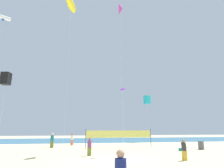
% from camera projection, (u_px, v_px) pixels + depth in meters
% --- Properties ---
extents(ground_plane, '(120.00, 120.00, 0.00)m').
position_uv_depth(ground_plane, '(109.00, 160.00, 15.38)').
color(ground_plane, beige).
extents(ocean_band, '(120.00, 20.00, 0.01)m').
position_uv_depth(ocean_band, '(87.00, 140.00, 43.11)').
color(ocean_band, teal).
rests_on(ocean_band, ground).
extents(beachgoer_plum_shirt, '(0.37, 0.37, 1.61)m').
position_uv_depth(beachgoer_plum_shirt, '(89.00, 146.00, 17.90)').
color(beachgoer_plum_shirt, olive).
rests_on(beachgoer_plum_shirt, ground).
extents(beachgoer_white_shirt, '(0.40, 0.40, 1.76)m').
position_uv_depth(beachgoer_white_shirt, '(72.00, 139.00, 29.24)').
color(beachgoer_white_shirt, '#EA7260').
rests_on(beachgoer_white_shirt, ground).
extents(beachgoer_teal_shirt, '(0.43, 0.43, 1.86)m').
position_uv_depth(beachgoer_teal_shirt, '(52.00, 140.00, 25.41)').
color(beachgoer_teal_shirt, olive).
rests_on(beachgoer_teal_shirt, ground).
extents(beachgoer_charcoal_shirt, '(0.36, 0.36, 1.56)m').
position_uv_depth(beachgoer_charcoal_shirt, '(184.00, 149.00, 15.18)').
color(beachgoer_charcoal_shirt, gold).
rests_on(beachgoer_charcoal_shirt, ground).
extents(folding_beach_chair, '(0.52, 0.65, 0.89)m').
position_uv_depth(folding_beach_chair, '(184.00, 146.00, 22.06)').
color(folding_beach_chair, '#1E8C4C').
rests_on(folding_beach_chair, ground).
extents(trash_barrel, '(0.66, 0.66, 0.96)m').
position_uv_depth(trash_barrel, '(201.00, 145.00, 23.15)').
color(trash_barrel, '#595960').
rests_on(trash_barrel, ground).
extents(volleyball_net, '(8.86, 0.77, 2.40)m').
position_uv_depth(volleyball_net, '(120.00, 135.00, 25.36)').
color(volleyball_net, '#4C4C51').
rests_on(volleyball_net, ground).
extents(beach_handbag, '(0.40, 0.20, 0.32)m').
position_uv_depth(beach_handbag, '(181.00, 150.00, 21.41)').
color(beach_handbag, '#19727A').
rests_on(beach_handbag, ground).
extents(kite_yellow_inflatable, '(1.87, 2.83, 18.93)m').
position_uv_depth(kite_yellow_inflatable, '(71.00, 5.00, 25.57)').
color(kite_yellow_inflatable, silver).
rests_on(kite_yellow_inflatable, ground).
extents(kite_white_tube, '(2.00, 1.44, 18.71)m').
position_uv_depth(kite_white_tube, '(3.00, 18.00, 28.76)').
color(kite_white_tube, silver).
rests_on(kite_white_tube, ground).
extents(kite_black_box, '(0.88, 0.88, 7.68)m').
position_uv_depth(kite_black_box, '(6.00, 79.00, 18.75)').
color(kite_black_box, silver).
rests_on(kite_black_box, ground).
extents(kite_cyan_box, '(1.26, 1.26, 8.75)m').
position_uv_depth(kite_cyan_box, '(147.00, 100.00, 38.18)').
color(kite_cyan_box, silver).
rests_on(kite_cyan_box, ground).
extents(kite_magenta_delta, '(0.79, 1.58, 18.57)m').
position_uv_depth(kite_magenta_delta, '(121.00, 9.00, 25.67)').
color(kite_magenta_delta, silver).
rests_on(kite_magenta_delta, ground).
extents(kite_violet_diamond, '(0.77, 0.77, 6.45)m').
position_uv_depth(kite_violet_diamond, '(123.00, 89.00, 19.30)').
color(kite_violet_diamond, silver).
rests_on(kite_violet_diamond, ground).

